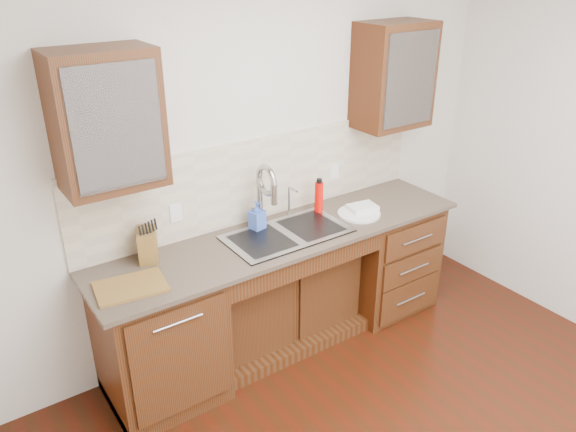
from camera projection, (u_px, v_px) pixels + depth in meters
wall_back at (255, 157)px, 3.88m from camera, size 4.00×0.10×2.70m
base_cabinet_left at (160, 338)px, 3.52m from camera, size 0.70×0.62×0.88m
base_cabinet_center at (278, 296)px, 4.11m from camera, size 1.20×0.44×0.70m
base_cabinet_right at (383, 254)px, 4.49m from camera, size 0.70×0.62×0.88m
countertop at (286, 235)px, 3.80m from camera, size 2.70×0.65×0.03m
backsplash at (260, 179)px, 3.90m from camera, size 2.70×0.02×0.59m
sink at (287, 245)px, 3.82m from camera, size 0.84×0.46×0.19m
faucet at (260, 198)px, 3.83m from camera, size 0.04×0.04×0.40m
filter_tap at (289, 200)px, 4.00m from camera, size 0.02×0.02×0.24m
upper_cabinet_left at (106, 120)px, 2.98m from camera, size 0.55×0.34×0.75m
upper_cabinet_right at (393, 75)px, 4.05m from camera, size 0.55×0.34×0.75m
outlet_left at (176, 213)px, 3.59m from camera, size 0.08×0.01×0.12m
outlet_right at (334, 172)px, 4.26m from camera, size 0.08×0.01×0.12m
soap_bottle at (257, 216)px, 3.81m from camera, size 0.11×0.11×0.20m
water_bottle at (319, 198)px, 4.05m from camera, size 0.08×0.08×0.23m
plate at (359, 214)px, 4.06m from camera, size 0.33×0.33×0.02m
dish_towel at (362, 207)px, 4.10m from camera, size 0.22×0.18×0.03m
knife_block at (148, 245)px, 3.43m from camera, size 0.17×0.21×0.20m
cutting_board at (131, 287)px, 3.17m from camera, size 0.42×0.32×0.02m
cup_left_a at (97, 132)px, 2.97m from camera, size 0.13×0.13×0.09m
cup_left_b at (132, 126)px, 3.07m from camera, size 0.13×0.13×0.10m
cup_right_a at (379, 84)px, 4.01m from camera, size 0.17×0.17×0.10m
cup_right_b at (400, 82)px, 4.12m from camera, size 0.09×0.09×0.09m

